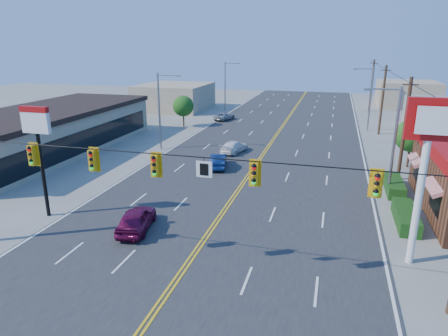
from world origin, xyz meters
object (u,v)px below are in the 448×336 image
(pizza_hut_sign, at_px, (38,139))
(car_silver, at_px, (225,117))
(kfc_pylon, at_px, (426,150))
(car_blue, at_px, (218,161))
(car_white, at_px, (234,147))
(signal_span, at_px, (177,179))
(car_magenta, at_px, (136,220))

(pizza_hut_sign, distance_m, car_silver, 36.29)
(kfc_pylon, bearing_deg, car_blue, 137.24)
(pizza_hut_sign, xyz_separation_m, car_white, (7.95, 18.59, -4.59))
(signal_span, height_order, car_magenta, signal_span)
(car_blue, bearing_deg, car_white, -103.33)
(car_magenta, xyz_separation_m, car_white, (1.29, 19.04, -0.10))
(car_magenta, height_order, car_silver, car_magenta)
(pizza_hut_sign, distance_m, car_blue, 15.92)
(pizza_hut_sign, xyz_separation_m, car_blue, (7.84, 13.09, -4.54))
(car_magenta, height_order, car_blue, car_magenta)
(signal_span, distance_m, car_blue, 17.87)
(kfc_pylon, relative_size, pizza_hut_sign, 1.24)
(pizza_hut_sign, bearing_deg, car_blue, 59.07)
(signal_span, relative_size, car_white, 5.95)
(kfc_pylon, xyz_separation_m, car_silver, (-19.86, 35.93, -5.50))
(car_blue, bearing_deg, kfc_pylon, 125.00)
(signal_span, height_order, pizza_hut_sign, signal_span)
(signal_span, bearing_deg, car_white, 97.39)
(car_magenta, bearing_deg, signal_span, 129.44)
(car_silver, bearing_deg, car_white, 122.29)
(pizza_hut_sign, height_order, car_white, pizza_hut_sign)
(signal_span, bearing_deg, car_silver, 102.35)
(signal_span, xyz_separation_m, car_blue, (-3.04, 17.09, -4.24))
(pizza_hut_sign, relative_size, car_magenta, 1.67)
(signal_span, relative_size, car_magenta, 5.95)
(kfc_pylon, height_order, pizza_hut_sign, kfc_pylon)
(car_blue, bearing_deg, car_magenta, 72.76)
(kfc_pylon, distance_m, car_white, 23.93)
(pizza_hut_sign, bearing_deg, car_magenta, -3.84)
(signal_span, relative_size, kfc_pylon, 2.86)
(car_magenta, bearing_deg, car_blue, -105.46)
(car_blue, height_order, car_white, car_blue)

